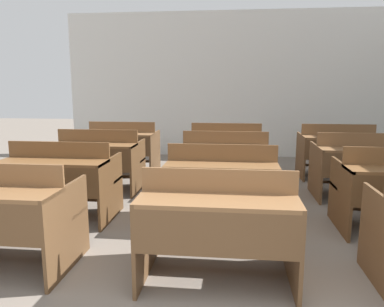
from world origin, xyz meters
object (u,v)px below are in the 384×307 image
object	(u,v)px
bench_second_center	(222,183)
bench_back_center	(226,148)
bench_third_center	(225,162)
bench_front_center	(218,223)
bench_second_left	(60,179)
bench_third_left	(99,159)
bench_back_left	(122,146)
bench_third_right	(361,164)
bench_back_right	(337,150)

from	to	relation	value
bench_second_center	bench_back_center	size ratio (longest dim) A/B	1.00
bench_second_center	bench_third_center	distance (m)	1.13
bench_front_center	bench_second_left	world-z (taller)	same
bench_front_center	bench_third_center	size ratio (longest dim) A/B	1.00
bench_third_left	bench_second_left	bearing A→B (deg)	-90.38
bench_front_center	bench_third_center	xyz separation A→B (m)	(-0.01, 2.29, 0.00)
bench_third_left	bench_third_center	bearing A→B (deg)	-0.09
bench_back_left	bench_front_center	bearing A→B (deg)	-62.83
bench_third_left	bench_back_left	bearing A→B (deg)	90.10
bench_third_left	bench_back_left	xyz separation A→B (m)	(-0.00, 1.13, 0.00)
bench_front_center	bench_back_center	size ratio (longest dim) A/B	1.00
bench_second_left	bench_back_left	bearing A→B (deg)	89.86
bench_second_left	bench_second_center	world-z (taller)	same
bench_second_left	bench_back_left	size ratio (longest dim) A/B	1.00
bench_second_center	bench_third_left	world-z (taller)	same
bench_third_center	bench_third_right	xyz separation A→B (m)	(1.74, 0.01, 0.00)
bench_front_center	bench_second_center	distance (m)	1.16
bench_front_center	bench_third_center	bearing A→B (deg)	90.16
bench_third_left	bench_back_left	world-z (taller)	same
bench_front_center	bench_second_center	size ratio (longest dim) A/B	1.00
bench_third_right	bench_back_center	xyz separation A→B (m)	(-1.75, 1.09, 0.00)
bench_second_center	bench_third_center	xyz separation A→B (m)	(0.01, 1.13, 0.00)
bench_third_center	bench_third_right	bearing A→B (deg)	0.23
bench_second_center	bench_back_left	xyz separation A→B (m)	(-1.74, 2.26, 0.00)
bench_back_center	bench_back_right	bearing A→B (deg)	1.08
bench_back_left	bench_back_right	size ratio (longest dim) A/B	1.00
bench_third_center	bench_back_center	xyz separation A→B (m)	(-0.01, 1.10, 0.00)
bench_back_right	bench_third_left	bearing A→B (deg)	-162.01
bench_back_left	bench_second_left	bearing A→B (deg)	-90.14
bench_back_left	bench_third_center	bearing A→B (deg)	-32.96
bench_third_right	bench_back_center	world-z (taller)	same
bench_second_center	bench_back_left	bearing A→B (deg)	127.64
bench_front_center	bench_back_center	xyz separation A→B (m)	(-0.02, 3.39, 0.00)
bench_back_center	bench_second_center	bearing A→B (deg)	-89.87
bench_third_right	bench_back_center	bearing A→B (deg)	147.96
bench_back_center	bench_second_left	bearing A→B (deg)	-127.88
bench_third_left	bench_back_right	xyz separation A→B (m)	(3.48, 1.13, 0.00)
bench_front_center	bench_second_left	size ratio (longest dim) A/B	1.00
bench_front_center	bench_second_center	xyz separation A→B (m)	(-0.01, 1.16, 0.00)
bench_second_left	bench_third_right	distance (m)	3.68
bench_second_left	bench_third_center	xyz separation A→B (m)	(1.76, 1.14, 0.00)
bench_third_right	bench_back_left	bearing A→B (deg)	162.08
bench_third_left	bench_third_center	world-z (taller)	same
bench_third_right	bench_front_center	bearing A→B (deg)	-127.02
bench_third_center	bench_second_center	bearing A→B (deg)	-90.35
bench_front_center	bench_third_left	bearing A→B (deg)	127.45
bench_second_center	bench_back_right	bearing A→B (deg)	52.36
bench_front_center	bench_back_center	bearing A→B (deg)	90.31
bench_second_center	bench_third_right	size ratio (longest dim) A/B	1.00
bench_third_center	bench_back_right	bearing A→B (deg)	33.16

